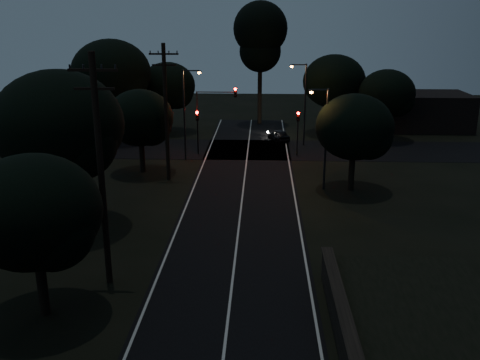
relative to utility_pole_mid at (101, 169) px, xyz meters
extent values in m
cube|color=black|center=(6.00, 7.00, -5.73)|extent=(8.00, 70.00, 0.02)
cube|color=black|center=(6.00, 27.00, -5.73)|extent=(60.00, 8.00, 0.02)
cube|color=beige|center=(6.00, 7.00, -5.71)|extent=(0.12, 70.00, 0.01)
cube|color=beige|center=(2.25, 7.00, -5.71)|extent=(0.12, 70.00, 0.01)
cube|color=beige|center=(9.75, 7.00, -5.71)|extent=(0.12, 70.00, 0.01)
cylinder|color=black|center=(0.00, 0.00, -0.24)|extent=(0.30, 0.30, 11.00)
cube|color=black|center=(0.00, 0.00, 4.46)|extent=(2.20, 0.12, 0.12)
cube|color=black|center=(0.00, 0.00, 3.66)|extent=(1.80, 0.12, 0.12)
cylinder|color=black|center=(0.00, 17.00, -0.49)|extent=(0.30, 0.30, 10.50)
cube|color=black|center=(0.00, 17.00, 3.96)|extent=(2.20, 0.12, 0.12)
cube|color=black|center=(0.00, 17.00, 3.16)|extent=(1.80, 0.12, 0.12)
cylinder|color=black|center=(-2.00, -3.00, -4.41)|extent=(0.44, 0.44, 2.65)
ellipsoid|color=black|center=(-2.00, -3.00, -0.97)|extent=(5.63, 5.63, 4.79)
sphere|color=black|center=(-1.01, -3.56, -1.54)|extent=(3.38, 3.38, 3.38)
cylinder|color=black|center=(-4.50, 7.00, -3.99)|extent=(0.44, 0.44, 3.51)
ellipsoid|color=black|center=(-4.50, 7.00, 0.60)|extent=(7.57, 7.57, 6.43)
sphere|color=black|center=(-3.18, 6.24, -0.15)|extent=(4.54, 4.54, 4.54)
cylinder|color=black|center=(-2.50, 19.00, -4.48)|extent=(0.44, 0.44, 2.52)
ellipsoid|color=black|center=(-2.50, 19.00, -1.20)|extent=(5.38, 5.38, 4.57)
sphere|color=black|center=(-1.56, 18.46, -1.74)|extent=(3.23, 3.23, 3.23)
cylinder|color=black|center=(-3.00, 35.00, -4.34)|extent=(0.44, 0.44, 2.80)
ellipsoid|color=black|center=(-3.00, 35.00, -0.68)|extent=(6.01, 6.01, 5.11)
sphere|color=black|center=(-1.95, 34.40, -1.28)|extent=(3.61, 3.61, 3.61)
cylinder|color=black|center=(-8.00, 31.00, -3.84)|extent=(0.44, 0.44, 3.80)
ellipsoid|color=black|center=(-8.00, 31.00, 1.07)|extent=(8.01, 8.01, 6.81)
sphere|color=black|center=(-6.60, 30.20, 0.27)|extent=(4.81, 4.81, 4.81)
cylinder|color=black|center=(15.00, 35.00, -4.18)|extent=(0.44, 0.44, 3.12)
ellipsoid|color=black|center=(15.00, 35.00, -0.11)|extent=(6.71, 6.71, 5.70)
sphere|color=black|center=(16.17, 34.33, -0.78)|extent=(4.02, 4.02, 4.02)
cylinder|color=black|center=(20.00, 32.00, -4.40)|extent=(0.44, 0.44, 2.67)
ellipsoid|color=black|center=(20.00, 32.00, -0.93)|extent=(5.70, 5.70, 4.84)
sphere|color=black|center=(21.00, 31.43, -1.50)|extent=(3.42, 3.42, 3.42)
cylinder|color=black|center=(14.00, 15.00, -4.42)|extent=(0.44, 0.44, 2.65)
ellipsoid|color=black|center=(14.00, 15.00, -0.99)|extent=(5.61, 5.61, 4.77)
sphere|color=black|center=(14.98, 14.44, -1.55)|extent=(3.37, 3.37, 3.37)
cylinder|color=black|center=(7.00, 40.00, -1.88)|extent=(0.50, 0.50, 7.72)
sphere|color=black|center=(7.00, 40.00, 5.21)|extent=(6.18, 6.18, 6.18)
sphere|color=black|center=(7.00, 40.00, 2.69)|extent=(4.77, 4.77, 4.77)
cube|color=black|center=(-14.00, 37.00, -3.54)|extent=(10.00, 8.00, 4.40)
cube|color=black|center=(26.00, 38.00, -3.74)|extent=(9.00, 7.00, 4.00)
cylinder|color=black|center=(1.40, 25.00, -4.14)|extent=(0.12, 0.12, 3.20)
cube|color=black|center=(1.40, 25.00, -2.09)|extent=(0.28, 0.22, 0.90)
sphere|color=#FF0705|center=(1.40, 24.87, -1.79)|extent=(0.22, 0.22, 0.22)
cylinder|color=black|center=(10.60, 25.00, -4.14)|extent=(0.12, 0.12, 3.20)
cube|color=black|center=(10.60, 25.00, -2.09)|extent=(0.28, 0.22, 0.90)
sphere|color=#FF0705|center=(10.60, 24.87, -1.79)|extent=(0.22, 0.22, 0.22)
cylinder|color=black|center=(1.40, 25.00, -3.24)|extent=(0.12, 0.12, 5.00)
cube|color=black|center=(4.90, 25.00, 0.06)|extent=(0.28, 0.22, 0.90)
sphere|color=#FF0705|center=(4.90, 24.87, 0.36)|extent=(0.22, 0.22, 0.22)
cube|color=black|center=(3.15, 25.00, 0.06)|extent=(3.50, 0.08, 0.08)
cylinder|color=black|center=(0.50, 23.00, -1.74)|extent=(0.16, 0.16, 8.00)
cube|color=black|center=(1.20, 23.00, 2.16)|extent=(1.40, 0.10, 0.10)
cube|color=black|center=(1.90, 23.00, 2.11)|extent=(0.35, 0.22, 0.12)
sphere|color=orange|center=(1.90, 23.00, 2.01)|extent=(0.26, 0.26, 0.26)
cylinder|color=black|center=(11.50, 29.00, -1.74)|extent=(0.16, 0.16, 8.00)
cube|color=black|center=(10.80, 29.00, 2.16)|extent=(1.40, 0.10, 0.10)
cube|color=black|center=(10.10, 29.00, 2.11)|extent=(0.35, 0.22, 0.12)
sphere|color=orange|center=(10.10, 29.00, 2.01)|extent=(0.26, 0.26, 0.26)
cylinder|color=black|center=(12.00, 15.00, -1.99)|extent=(0.16, 0.16, 7.50)
cube|color=black|center=(11.40, 15.00, 1.66)|extent=(1.20, 0.10, 0.10)
cube|color=black|center=(10.80, 15.00, 1.61)|extent=(0.35, 0.22, 0.12)
sphere|color=orange|center=(10.80, 15.00, 1.51)|extent=(0.26, 0.26, 0.26)
imported|color=black|center=(9.07, 31.00, -5.16)|extent=(2.49, 3.66, 1.16)
camera|label=1|loc=(7.38, -23.17, 6.77)|focal=40.00mm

